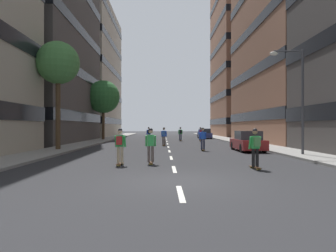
# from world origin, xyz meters

# --- Properties ---
(ground_plane) EXTENTS (168.88, 168.88, 0.00)m
(ground_plane) POSITION_xyz_m (0.00, 28.15, 0.00)
(ground_plane) COLOR #28282B
(sidewalk_left) EXTENTS (2.72, 77.40, 0.14)m
(sidewalk_left) POSITION_xyz_m (-8.47, 31.67, 0.07)
(sidewalk_left) COLOR gray
(sidewalk_left) RESTS_ON ground_plane
(sidewalk_right) EXTENTS (2.72, 77.40, 0.14)m
(sidewalk_right) POSITION_xyz_m (8.47, 31.67, 0.07)
(sidewalk_right) COLOR gray
(sidewalk_right) RESTS_ON ground_plane
(lane_markings) EXTENTS (0.16, 67.20, 0.01)m
(lane_markings) POSITION_xyz_m (0.00, 30.50, 0.00)
(lane_markings) COLOR silver
(lane_markings) RESTS_ON ground_plane
(building_left_far) EXTENTS (16.47, 22.91, 23.76)m
(building_left_far) POSITION_xyz_m (-18.00, 49.50, 11.97)
(building_left_far) COLOR #BCB29E
(building_left_far) RESTS_ON ground_plane
(building_right_mid) EXTENTS (16.47, 21.46, 25.44)m
(building_right_mid) POSITION_xyz_m (18.00, 26.45, 12.81)
(building_right_mid) COLOR #9E6B51
(building_right_mid) RESTS_ON ground_plane
(building_right_far) EXTENTS (16.47, 17.58, 32.33)m
(building_right_far) POSITION_xyz_m (18.00, 49.50, 16.25)
(building_right_far) COLOR #9E6B51
(building_right_far) RESTS_ON ground_plane
(parked_car_near) EXTENTS (1.82, 4.40, 1.52)m
(parked_car_near) POSITION_xyz_m (5.91, 13.08, 0.70)
(parked_car_near) COLOR maroon
(parked_car_near) RESTS_ON ground_plane
(parked_car_mid) EXTENTS (1.82, 4.40, 1.52)m
(parked_car_mid) POSITION_xyz_m (5.91, 37.97, 0.70)
(parked_car_mid) COLOR navy
(parked_car_mid) RESTS_ON ground_plane
(street_tree_near) EXTENTS (3.24, 3.24, 8.19)m
(street_tree_near) POSITION_xyz_m (-8.47, 13.54, 6.64)
(street_tree_near) COLOR #4C3823
(street_tree_near) RESTS_ON sidewalk_left
(street_tree_mid) EXTENTS (4.38, 4.38, 7.89)m
(street_tree_mid) POSITION_xyz_m (-8.47, 32.00, 5.82)
(street_tree_mid) COLOR #4C3823
(street_tree_mid) RESTS_ON sidewalk_left
(streetlamp_right) EXTENTS (2.13, 0.30, 6.50)m
(streetlamp_right) POSITION_xyz_m (7.83, 8.82, 4.14)
(streetlamp_right) COLOR #3F3F44
(streetlamp_right) RESTS_ON sidewalk_right
(skater_0) EXTENTS (0.54, 0.90, 1.78)m
(skater_0) POSITION_xyz_m (2.57, 13.46, 0.98)
(skater_0) COLOR brown
(skater_0) RESTS_ON ground_plane
(skater_1) EXTENTS (0.54, 0.91, 1.78)m
(skater_1) POSITION_xyz_m (1.76, 29.96, 1.02)
(skater_1) COLOR brown
(skater_1) RESTS_ON ground_plane
(skater_2) EXTENTS (0.56, 0.92, 1.78)m
(skater_2) POSITION_xyz_m (3.55, 3.00, 1.02)
(skater_2) COLOR brown
(skater_2) RESTS_ON ground_plane
(skater_3) EXTENTS (0.54, 0.90, 1.78)m
(skater_3) POSITION_xyz_m (4.21, 28.84, 1.02)
(skater_3) COLOR brown
(skater_3) RESTS_ON ground_plane
(skater_4) EXTENTS (0.57, 0.92, 1.78)m
(skater_4) POSITION_xyz_m (-2.24, 28.78, 1.02)
(skater_4) COLOR brown
(skater_4) RESTS_ON ground_plane
(skater_5) EXTENTS (0.55, 0.92, 1.78)m
(skater_5) POSITION_xyz_m (-2.54, 4.40, 1.02)
(skater_5) COLOR brown
(skater_5) RESTS_ON ground_plane
(skater_6) EXTENTS (0.54, 0.91, 1.78)m
(skater_6) POSITION_xyz_m (-1.09, 4.93, 0.98)
(skater_6) COLOR brown
(skater_6) RESTS_ON ground_plane
(skater_7) EXTENTS (0.56, 0.92, 1.78)m
(skater_7) POSITION_xyz_m (-0.39, 19.81, 1.02)
(skater_7) COLOR brown
(skater_7) RESTS_ON ground_plane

